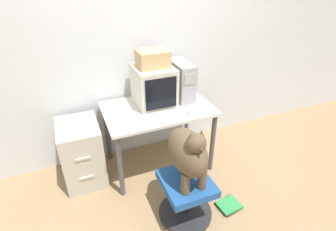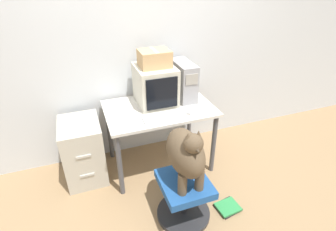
{
  "view_description": "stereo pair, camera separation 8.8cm",
  "coord_description": "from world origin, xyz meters",
  "px_view_note": "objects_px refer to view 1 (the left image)",
  "views": [
    {
      "loc": [
        -0.82,
        -1.9,
        2.02
      ],
      "look_at": [
        -0.02,
        0.04,
        0.82
      ],
      "focal_mm": 28.0,
      "sensor_mm": 36.0,
      "label": 1
    },
    {
      "loc": [
        -0.73,
        -1.94,
        2.02
      ],
      "look_at": [
        -0.02,
        0.04,
        0.82
      ],
      "focal_mm": 28.0,
      "sensor_mm": 36.0,
      "label": 2
    }
  ],
  "objects_px": {
    "cardboard_box": "(152,59)",
    "book_stack_floor": "(229,205)",
    "crt_monitor": "(153,86)",
    "filing_cabinet": "(82,153)",
    "keyboard": "(163,116)",
    "office_chair": "(186,196)",
    "dog": "(188,153)",
    "pc_tower": "(181,80)"
  },
  "relations": [
    {
      "from": "filing_cabinet",
      "to": "cardboard_box",
      "type": "height_order",
      "value": "cardboard_box"
    },
    {
      "from": "crt_monitor",
      "to": "office_chair",
      "type": "distance_m",
      "value": 1.14
    },
    {
      "from": "keyboard",
      "to": "filing_cabinet",
      "type": "distance_m",
      "value": 0.95
    },
    {
      "from": "pc_tower",
      "to": "keyboard",
      "type": "relative_size",
      "value": 1.06
    },
    {
      "from": "pc_tower",
      "to": "office_chair",
      "type": "xyz_separation_m",
      "value": [
        -0.36,
        -0.92,
        -0.71
      ]
    },
    {
      "from": "office_chair",
      "to": "cardboard_box",
      "type": "xyz_separation_m",
      "value": [
        0.03,
        0.89,
        1.0
      ]
    },
    {
      "from": "office_chair",
      "to": "cardboard_box",
      "type": "distance_m",
      "value": 1.34
    },
    {
      "from": "pc_tower",
      "to": "office_chair",
      "type": "bearing_deg",
      "value": -111.24
    },
    {
      "from": "cardboard_box",
      "to": "crt_monitor",
      "type": "bearing_deg",
      "value": -90.0
    },
    {
      "from": "keyboard",
      "to": "dog",
      "type": "relative_size",
      "value": 0.71
    },
    {
      "from": "keyboard",
      "to": "office_chair",
      "type": "xyz_separation_m",
      "value": [
        -0.0,
        -0.56,
        -0.53
      ]
    },
    {
      "from": "pc_tower",
      "to": "dog",
      "type": "height_order",
      "value": "pc_tower"
    },
    {
      "from": "filing_cabinet",
      "to": "cardboard_box",
      "type": "xyz_separation_m",
      "value": [
        0.81,
        0.03,
        0.9
      ]
    },
    {
      "from": "dog",
      "to": "book_stack_floor",
      "type": "bearing_deg",
      "value": -11.02
    },
    {
      "from": "office_chair",
      "to": "dog",
      "type": "height_order",
      "value": "dog"
    },
    {
      "from": "keyboard",
      "to": "filing_cabinet",
      "type": "bearing_deg",
      "value": 159.54
    },
    {
      "from": "book_stack_floor",
      "to": "keyboard",
      "type": "bearing_deg",
      "value": 123.04
    },
    {
      "from": "keyboard",
      "to": "book_stack_floor",
      "type": "xyz_separation_m",
      "value": [
        0.42,
        -0.65,
        -0.74
      ]
    },
    {
      "from": "crt_monitor",
      "to": "filing_cabinet",
      "type": "xyz_separation_m",
      "value": [
        -0.81,
        -0.03,
        -0.61
      ]
    },
    {
      "from": "pc_tower",
      "to": "crt_monitor",
      "type": "bearing_deg",
      "value": -174.53
    },
    {
      "from": "crt_monitor",
      "to": "book_stack_floor",
      "type": "bearing_deg",
      "value": -67.65
    },
    {
      "from": "cardboard_box",
      "to": "book_stack_floor",
      "type": "height_order",
      "value": "cardboard_box"
    },
    {
      "from": "office_chair",
      "to": "filing_cabinet",
      "type": "xyz_separation_m",
      "value": [
        -0.79,
        0.86,
        0.1
      ]
    },
    {
      "from": "dog",
      "to": "book_stack_floor",
      "type": "relative_size",
      "value": 2.38
    },
    {
      "from": "office_chair",
      "to": "book_stack_floor",
      "type": "bearing_deg",
      "value": -11.23
    },
    {
      "from": "crt_monitor",
      "to": "filing_cabinet",
      "type": "distance_m",
      "value": 1.02
    },
    {
      "from": "dog",
      "to": "book_stack_floor",
      "type": "xyz_separation_m",
      "value": [
        0.43,
        -0.08,
        -0.7
      ]
    },
    {
      "from": "office_chair",
      "to": "keyboard",
      "type": "bearing_deg",
      "value": 89.61
    },
    {
      "from": "pc_tower",
      "to": "cardboard_box",
      "type": "xyz_separation_m",
      "value": [
        -0.33,
        -0.03,
        0.29
      ]
    },
    {
      "from": "pc_tower",
      "to": "keyboard",
      "type": "distance_m",
      "value": 0.54
    },
    {
      "from": "dog",
      "to": "cardboard_box",
      "type": "xyz_separation_m",
      "value": [
        0.03,
        0.89,
        0.51
      ]
    },
    {
      "from": "crt_monitor",
      "to": "cardboard_box",
      "type": "distance_m",
      "value": 0.29
    },
    {
      "from": "keyboard",
      "to": "cardboard_box",
      "type": "relative_size",
      "value": 1.36
    },
    {
      "from": "dog",
      "to": "filing_cabinet",
      "type": "height_order",
      "value": "dog"
    },
    {
      "from": "dog",
      "to": "crt_monitor",
      "type": "bearing_deg",
      "value": 88.39
    },
    {
      "from": "keyboard",
      "to": "book_stack_floor",
      "type": "relative_size",
      "value": 1.7
    },
    {
      "from": "dog",
      "to": "cardboard_box",
      "type": "relative_size",
      "value": 1.91
    },
    {
      "from": "office_chair",
      "to": "crt_monitor",
      "type": "bearing_deg",
      "value": 88.38
    },
    {
      "from": "cardboard_box",
      "to": "keyboard",
      "type": "bearing_deg",
      "value": -93.69
    },
    {
      "from": "keyboard",
      "to": "book_stack_floor",
      "type": "distance_m",
      "value": 1.07
    },
    {
      "from": "pc_tower",
      "to": "filing_cabinet",
      "type": "height_order",
      "value": "pc_tower"
    },
    {
      "from": "keyboard",
      "to": "office_chair",
      "type": "bearing_deg",
      "value": -90.39
    }
  ]
}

